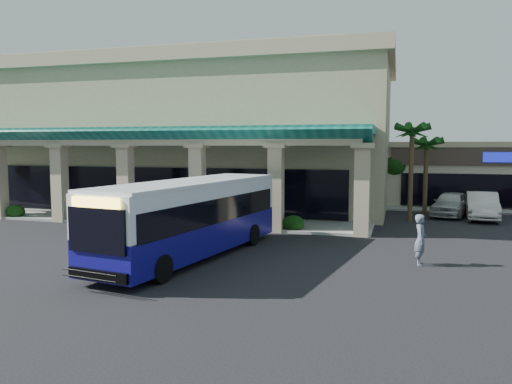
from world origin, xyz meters
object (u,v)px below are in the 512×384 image
(car_silver, at_px, (451,204))
(transit_bus, at_px, (191,219))
(pedestrian, at_px, (421,240))
(car_white, at_px, (482,206))

(car_silver, bearing_deg, transit_bus, -109.41)
(transit_bus, xyz_separation_m, pedestrian, (9.07, 1.19, -0.60))
(transit_bus, xyz_separation_m, car_white, (13.30, 14.96, -0.75))
(transit_bus, distance_m, car_white, 20.04)
(car_silver, relative_size, car_white, 0.94)
(transit_bus, bearing_deg, pedestrian, 16.90)
(pedestrian, bearing_deg, car_silver, -6.35)
(transit_bus, bearing_deg, car_white, 57.76)
(car_white, bearing_deg, car_silver, 159.02)
(car_white, bearing_deg, pedestrian, -102.51)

